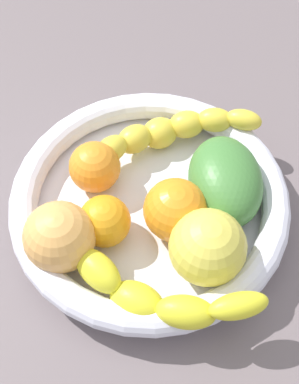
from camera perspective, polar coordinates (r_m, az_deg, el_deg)
name	(u,v)px	position (r cm, az deg, el deg)	size (l,w,h in cm)	color
kitchen_counter	(150,222)	(60.54, 0.00, -3.24)	(120.00, 120.00, 3.00)	#665A5D
fruit_bowl	(150,204)	(57.15, 0.00, -1.26)	(29.68, 29.68, 4.76)	silver
banana_draped_left	(143,288)	(50.26, -0.73, -10.21)	(22.96, 8.92, 5.32)	yellow
banana_draped_right	(163,134)	(60.23, 1.44, 6.17)	(17.42, 15.21, 4.85)	yellow
orange_front	(175,210)	(53.79, 2.77, -1.94)	(6.56, 6.56, 6.56)	orange
orange_mid_left	(95,167)	(57.60, -5.87, 2.68)	(5.59, 5.59, 5.59)	orange
orange_mid_right	(105,221)	(53.95, -4.82, -3.12)	(5.37, 5.37, 5.37)	orange
mango_green	(225,181)	(56.36, 8.09, 1.18)	(10.92, 7.73, 6.34)	#427D38
apple_yellow	(208,247)	(51.41, 6.23, -5.89)	(7.56, 7.56, 7.56)	#DBCD4C
peach_blush	(59,237)	(52.59, -9.60, -4.77)	(7.14, 7.14, 7.14)	#ECA755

